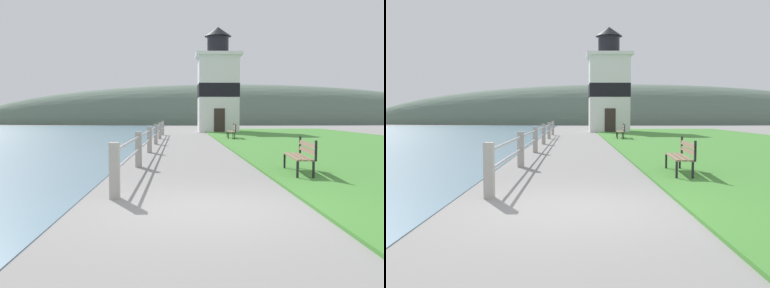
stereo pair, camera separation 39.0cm
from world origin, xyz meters
TOP-DOWN VIEW (x-y plane):
  - ground_plane at (0.00, 0.00)m, footprint 160.00×160.00m
  - grass_verge at (7.74, 14.30)m, footprint 12.00×42.91m
  - seawall_railing at (-1.64, 12.66)m, footprint 0.18×23.50m
  - park_bench_near at (2.67, 3.91)m, footprint 0.62×1.91m
  - park_bench_midway at (2.83, 19.43)m, footprint 0.61×1.94m
  - lighthouse at (2.88, 30.07)m, footprint 3.84×3.84m
  - distant_hillside at (8.00, 58.61)m, footprint 80.00×16.00m

SIDE VIEW (x-z plane):
  - ground_plane at x=0.00m, z-range 0.00..0.00m
  - distant_hillside at x=8.00m, z-range -6.00..6.00m
  - grass_verge at x=7.74m, z-range 0.00..0.06m
  - park_bench_near at x=2.67m, z-range 0.07..1.01m
  - park_bench_midway at x=2.83m, z-range 0.07..1.01m
  - seawall_railing at x=-1.64m, z-range 0.08..1.12m
  - lighthouse at x=2.88m, z-range -0.65..8.28m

